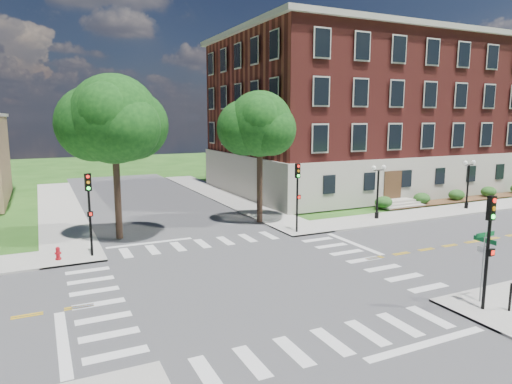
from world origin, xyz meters
name	(u,v)px	position (x,y,z in m)	size (l,w,h in m)	color
ground	(249,279)	(0.00, 0.00, 0.00)	(160.00, 160.00, 0.00)	#204814
road_ew	(249,279)	(0.00, 0.00, 0.01)	(90.00, 12.00, 0.01)	#3D3D3F
road_ns	(249,279)	(0.00, 0.00, 0.01)	(12.00, 90.00, 0.01)	#3D3D3F
sidewalk_ne	(329,203)	(15.38, 15.38, 0.06)	(34.00, 34.00, 0.12)	#9E9B93
crosswalk_east	(364,260)	(7.20, 0.00, 0.00)	(2.20, 10.20, 0.02)	silver
stop_bar_east	(354,244)	(8.80, 3.00, 0.00)	(0.40, 5.50, 0.00)	silver
main_building	(361,115)	(24.00, 21.99, 8.34)	(30.60, 22.40, 16.50)	#B1AA9C
shrub_row	(456,202)	(27.00, 10.80, 0.00)	(18.00, 2.00, 1.30)	#194D1B
tree_c	(114,120)	(-4.64, 10.48, 7.90)	(5.71, 5.71, 10.67)	black
tree_d	(260,124)	(5.85, 10.76, 7.53)	(4.88, 4.88, 9.89)	black
traffic_signal_se	(489,238)	(7.21, -7.76, 3.19)	(0.34, 0.37, 4.80)	black
traffic_signal_ne	(297,189)	(6.85, 6.88, 3.19)	(0.35, 0.39, 4.80)	black
traffic_signal_nw	(89,204)	(-6.71, 7.17, 3.19)	(0.38, 0.44, 4.80)	black
twin_lamp_west	(378,188)	(14.79, 7.89, 2.52)	(1.36, 0.36, 4.23)	black
twin_lamp_east	(468,181)	(24.61, 7.68, 2.52)	(1.36, 0.36, 4.23)	black
street_sign_pole	(484,253)	(7.79, -7.15, 2.31)	(1.10, 1.10, 3.10)	gray
push_button_post	(511,295)	(8.03, -8.37, 0.80)	(0.14, 0.21, 1.20)	black
fire_hydrant	(58,254)	(-8.52, 7.18, 0.46)	(0.35, 0.35, 0.75)	#A80C15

